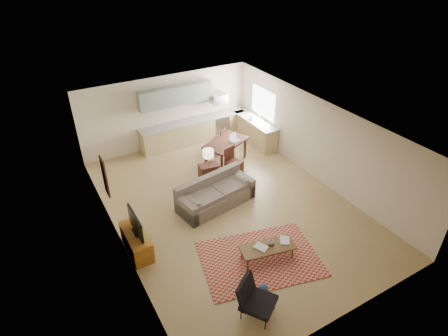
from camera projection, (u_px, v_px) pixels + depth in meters
room at (229, 167)px, 10.48m from camera, size 9.00×9.00×9.00m
kitchen_counter_back at (194, 131)px, 14.40m from camera, size 4.26×0.64×0.92m
kitchen_counter_right at (255, 131)px, 14.39m from camera, size 0.64×2.26×0.92m
kitchen_range at (219, 125)px, 14.87m from camera, size 0.62×0.62×0.90m
kitchen_microwave at (219, 99)px, 14.30m from camera, size 0.62×0.40×0.35m
upper_cabinets at (176, 96)px, 13.47m from camera, size 2.80×0.34×0.70m
window_right at (263, 103)px, 13.94m from camera, size 0.02×1.40×1.05m
wall_art_left at (105, 177)px, 9.68m from camera, size 0.06×0.42×1.10m
triptych at (164, 102)px, 13.51m from camera, size 1.70×0.04×0.50m
rug at (260, 259)px, 9.32m from camera, size 3.27×2.62×0.02m
sofa at (216, 193)px, 11.00m from camera, size 2.57×1.44×0.85m
coffee_table at (267, 253)px, 9.24m from camera, size 1.44×0.81×0.41m
book_a at (258, 250)px, 9.01m from camera, size 0.48×0.50×0.03m
book_b at (280, 240)px, 9.31m from camera, size 0.52×0.52×0.02m
vase at (271, 242)px, 9.16m from camera, size 0.20×0.20×0.18m
armchair at (259, 300)px, 7.76m from camera, size 1.06×1.06×0.87m
tv_credenza at (136, 242)px, 9.44m from camera, size 0.49×1.27×0.59m
tv at (135, 223)px, 9.15m from camera, size 0.10×0.98×0.59m
console_table at (209, 174)px, 12.00m from camera, size 0.64×0.46×0.70m
table_lamp at (208, 157)px, 11.67m from camera, size 0.40×0.40×0.56m
dining_table at (226, 152)px, 13.10m from camera, size 1.84×1.49×0.81m
dining_chair_near at (234, 162)px, 12.37m from camera, size 0.60×0.61×0.98m
dining_chair_far at (218, 140)px, 13.74m from camera, size 0.64×0.64×0.94m
laptop at (235, 138)px, 12.87m from camera, size 0.41×0.36×0.26m
soap_bottle at (251, 117)px, 14.17m from camera, size 0.10×0.10×0.19m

